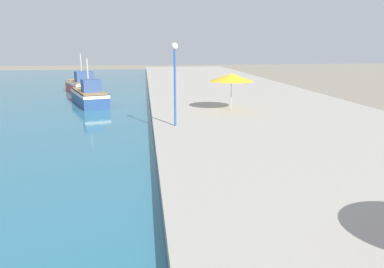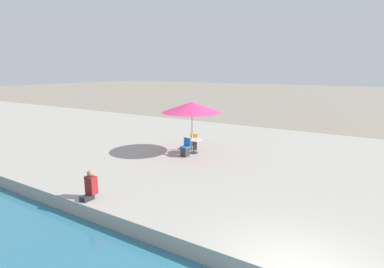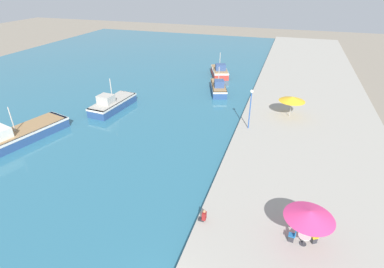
% 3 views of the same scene
% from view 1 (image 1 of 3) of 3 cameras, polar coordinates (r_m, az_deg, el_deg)
% --- Properties ---
extents(quay_promenade, '(16.00, 90.00, 0.53)m').
position_cam_1_polar(quay_promenade, '(36.47, 6.21, 5.91)').
color(quay_promenade, '#A39E93').
rests_on(quay_promenade, ground_plane).
extents(fishing_boat_far, '(4.00, 6.81, 3.86)m').
position_cam_1_polar(fishing_boat_far, '(32.91, -15.38, 5.66)').
color(fishing_boat_far, navy).
rests_on(fishing_boat_far, water_basin).
extents(fishing_boat_distant, '(4.49, 6.61, 4.04)m').
position_cam_1_polar(fishing_boat_distant, '(41.40, -16.34, 7.14)').
color(fishing_boat_distant, red).
rests_on(fishing_boat_distant, water_basin).
extents(cafe_umbrella_white, '(3.08, 3.08, 2.54)m').
position_cam_1_polar(cafe_umbrella_white, '(26.18, 6.06, 8.58)').
color(cafe_umbrella_white, '#B7B7B7').
rests_on(cafe_umbrella_white, quay_promenade).
extents(lamppost, '(0.36, 0.36, 4.56)m').
position_cam_1_polar(lamppost, '(20.70, -2.64, 9.68)').
color(lamppost, '#28519E').
rests_on(lamppost, quay_promenade).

